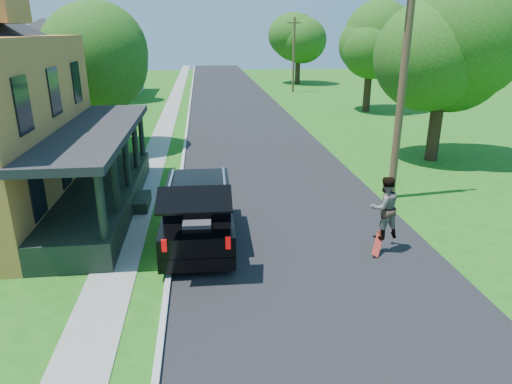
{
  "coord_description": "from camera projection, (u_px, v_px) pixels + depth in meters",
  "views": [
    {
      "loc": [
        -2.96,
        -10.59,
        6.39
      ],
      "look_at": [
        -1.36,
        3.0,
        1.52
      ],
      "focal_mm": 32.0,
      "sensor_mm": 36.0,
      "label": 1
    }
  ],
  "objects": [
    {
      "name": "tree_right_far",
      "position": [
        298.0,
        36.0,
        55.41
      ],
      "size": [
        7.4,
        7.58,
        9.1
      ],
      "rotation": [
        0.0,
        0.0,
        -0.29
      ],
      "color": "black",
      "rests_on": "ground"
    },
    {
      "name": "utility_pole_near",
      "position": [
        403.0,
        77.0,
        16.89
      ],
      "size": [
        1.8,
        0.35,
        9.18
      ],
      "rotation": [
        0.0,
        0.0,
        0.12
      ],
      "color": "#4B3D23",
      "rests_on": "ground"
    },
    {
      "name": "ground",
      "position": [
        319.0,
        280.0,
        12.37
      ],
      "size": [
        140.0,
        140.0,
        0.0
      ],
      "primitive_type": "plane",
      "color": "#195E12",
      "rests_on": "ground"
    },
    {
      "name": "sidewalk",
      "position": [
        163.0,
        131.0,
        30.47
      ],
      "size": [
        1.3,
        120.0,
        0.03
      ],
      "primitive_type": "cube",
      "color": "gray",
      "rests_on": "ground"
    },
    {
      "name": "tree_left_mid",
      "position": [
        92.0,
        56.0,
        24.72
      ],
      "size": [
        6.59,
        6.23,
        7.89
      ],
      "rotation": [
        0.0,
        0.0,
        0.28
      ],
      "color": "black",
      "rests_on": "ground"
    },
    {
      "name": "neighbor_house_far",
      "position": [
        97.0,
        53.0,
        46.91
      ],
      "size": [
        12.78,
        12.78,
        8.3
      ],
      "color": "#ADA99A",
      "rests_on": "ground"
    },
    {
      "name": "street",
      "position": [
        247.0,
        129.0,
        31.09
      ],
      "size": [
        8.0,
        120.0,
        0.02
      ],
      "primitive_type": "cube",
      "color": "black",
      "rests_on": "ground"
    },
    {
      "name": "skateboarder",
      "position": [
        384.0,
        208.0,
        13.56
      ],
      "size": [
        1.05,
        0.88,
        1.92
      ],
      "rotation": [
        0.0,
        0.0,
        3.32
      ],
      "color": "black",
      "rests_on": "ground"
    },
    {
      "name": "tree_right_mid",
      "position": [
        371.0,
        38.0,
        36.09
      ],
      "size": [
        6.42,
        6.11,
        8.84
      ],
      "rotation": [
        0.0,
        0.0,
        0.15
      ],
      "color": "black",
      "rests_on": "ground"
    },
    {
      "name": "skateboard",
      "position": [
        378.0,
        245.0,
        13.67
      ],
      "size": [
        0.56,
        0.59,
        0.65
      ],
      "rotation": [
        0.0,
        0.0,
        -0.13
      ],
      "color": "#AF1D0F",
      "rests_on": "ground"
    },
    {
      "name": "utility_pole_far",
      "position": [
        294.0,
        54.0,
        48.61
      ],
      "size": [
        1.52,
        0.32,
        7.67
      ],
      "rotation": [
        0.0,
        0.0,
        -0.14
      ],
      "color": "#4B3D23",
      "rests_on": "ground"
    },
    {
      "name": "neighbor_house_mid",
      "position": [
        49.0,
        63.0,
        31.94
      ],
      "size": [
        12.78,
        12.78,
        8.3
      ],
      "color": "#ADA99A",
      "rests_on": "ground"
    },
    {
      "name": "tree_left_far",
      "position": [
        112.0,
        43.0,
        42.03
      ],
      "size": [
        6.11,
        6.24,
        8.07
      ],
      "rotation": [
        0.0,
        0.0,
        -0.27
      ],
      "color": "black",
      "rests_on": "ground"
    },
    {
      "name": "curb",
      "position": [
        187.0,
        131.0,
        30.64
      ],
      "size": [
        0.15,
        120.0,
        0.12
      ],
      "primitive_type": "cube",
      "color": "#A9AAA4",
      "rests_on": "ground"
    },
    {
      "name": "black_suv",
      "position": [
        199.0,
        213.0,
        14.33
      ],
      "size": [
        2.2,
        5.47,
        2.53
      ],
      "rotation": [
        0.0,
        0.0,
        -0.02
      ],
      "color": "black",
      "rests_on": "ground"
    },
    {
      "name": "tree_right_near",
      "position": [
        445.0,
        42.0,
        21.89
      ],
      "size": [
        6.45,
        6.46,
        9.02
      ],
      "rotation": [
        0.0,
        0.0,
        -0.12
      ],
      "color": "black",
      "rests_on": "ground"
    },
    {
      "name": "front_walk",
      "position": [
        29.0,
        212.0,
        16.94
      ],
      "size": [
        6.5,
        1.2,
        0.03
      ],
      "primitive_type": "cube",
      "color": "gray",
      "rests_on": "ground"
    }
  ]
}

